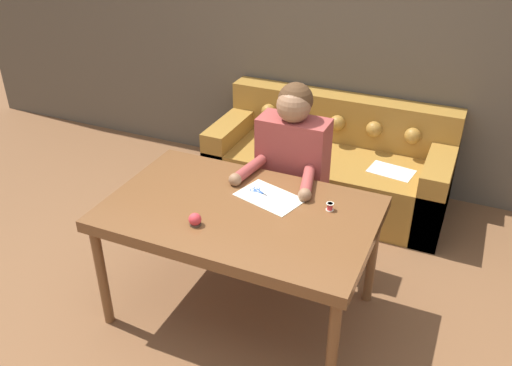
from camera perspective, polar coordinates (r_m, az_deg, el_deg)
name	(u,v)px	position (r m, az deg, el deg)	size (l,w,h in m)	color
ground_plane	(243,322)	(3.47, -1.35, -14.46)	(16.00, 16.00, 0.00)	brown
wall_back	(351,33)	(4.57, 9.93, 15.32)	(8.00, 0.06, 2.60)	brown
dining_table	(240,219)	(3.12, -1.72, -3.76)	(1.53, 0.97, 0.76)	brown
couch	(330,165)	(4.55, 7.77, 1.84)	(1.92, 0.84, 0.83)	olive
person	(292,174)	(3.61, 3.77, 1.00)	(0.53, 0.60, 1.31)	#33281E
pattern_paper_main	(269,197)	(3.18, 1.42, -1.51)	(0.43, 0.34, 0.00)	beige
scissors	(261,193)	(3.22, 0.49, -1.02)	(0.22, 0.14, 0.01)	silver
thread_spool	(330,207)	(3.08, 7.78, -2.48)	(0.04, 0.04, 0.05)	red
pin_cushion	(195,220)	(2.94, -6.44, -3.88)	(0.07, 0.07, 0.07)	#4C3828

